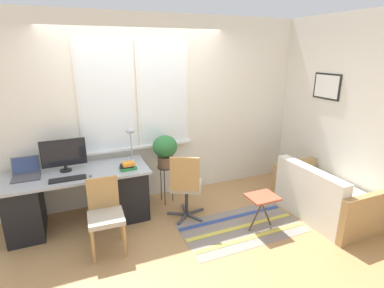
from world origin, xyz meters
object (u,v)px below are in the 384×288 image
object	(u,v)px
desk_lamp	(130,135)
folding_stool	(262,200)
monitor	(64,154)
keyboard	(68,179)
laptop	(26,173)
office_chair_swivel	(186,185)
couch_loveseat	(322,198)
plant_stand	(166,171)
potted_plant	(165,149)
desk_chair_wooden	(105,213)
book_stack	(128,166)
mouse	(91,176)

from	to	relation	value
desk_lamp	folding_stool	size ratio (longest dim) A/B	1.03
monitor	keyboard	size ratio (longest dim) A/B	1.29
laptop	office_chair_swivel	world-z (taller)	laptop
office_chair_swivel	couch_loveseat	distance (m)	1.89
plant_stand	potted_plant	distance (m)	0.34
laptop	plant_stand	world-z (taller)	laptop
keyboard	desk_chair_wooden	xyz separation A→B (m)	(0.35, -0.49, -0.27)
couch_loveseat	folding_stool	world-z (taller)	couch_loveseat
book_stack	couch_loveseat	world-z (taller)	book_stack
monitor	folding_stool	xyz separation A→B (m)	(2.24, -1.16, -0.54)
desk_chair_wooden	office_chair_swivel	distance (m)	1.11
desk_lamp	folding_stool	world-z (taller)	desk_lamp
keyboard	book_stack	distance (m)	0.74
desk_lamp	office_chair_swivel	distance (m)	1.02
desk_chair_wooden	potted_plant	bearing A→B (deg)	41.21
mouse	potted_plant	distance (m)	1.11
laptop	office_chair_swivel	xyz separation A→B (m)	(1.89, -0.54, -0.27)
couch_loveseat	laptop	bearing A→B (deg)	71.78
monitor	keyboard	xyz separation A→B (m)	(0.01, -0.31, -0.22)
laptop	plant_stand	xyz separation A→B (m)	(1.79, 0.00, -0.26)
laptop	desk_lamp	distance (m)	1.35
keyboard	desk_chair_wooden	bearing A→B (deg)	-54.73
office_chair_swivel	keyboard	bearing A→B (deg)	17.94
mouse	book_stack	bearing A→B (deg)	7.12
office_chair_swivel	desk_chair_wooden	bearing A→B (deg)	40.65
laptop	monitor	bearing A→B (deg)	2.87
monitor	couch_loveseat	distance (m)	3.49
monitor	plant_stand	bearing A→B (deg)	-0.91
monitor	mouse	distance (m)	0.48
mouse	desk_chair_wooden	bearing A→B (deg)	-79.81
monitor	desk_lamp	distance (m)	0.88
laptop	keyboard	bearing A→B (deg)	-31.84
laptop	folding_stool	bearing A→B (deg)	-22.95
office_chair_swivel	folding_stool	size ratio (longest dim) A/B	2.02
mouse	plant_stand	xyz separation A→B (m)	(1.06, 0.30, -0.23)
office_chair_swivel	desk_lamp	bearing A→B (deg)	-18.11
keyboard	office_chair_swivel	bearing A→B (deg)	-9.99
keyboard	plant_stand	bearing A→B (deg)	12.30
desk_lamp	folding_stool	distance (m)	1.94
monitor	book_stack	distance (m)	0.81
book_stack	potted_plant	bearing A→B (deg)	22.38
desk_chair_wooden	folding_stool	bearing A→B (deg)	-8.35
mouse	plant_stand	distance (m)	1.13
plant_stand	folding_stool	size ratio (longest dim) A/B	1.25
desk_chair_wooden	office_chair_swivel	xyz separation A→B (m)	(1.08, 0.24, 0.04)
desk_lamp	desk_chair_wooden	distance (m)	1.17
laptop	keyboard	distance (m)	0.55
laptop	couch_loveseat	world-z (taller)	laptop
laptop	office_chair_swivel	size ratio (longest dim) A/B	0.35
keyboard	mouse	size ratio (longest dim) A/B	7.48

